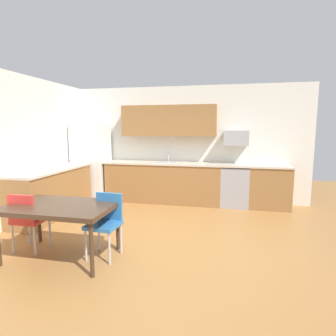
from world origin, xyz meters
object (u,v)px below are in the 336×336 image
microwave (236,138)px  chair_far_side (27,217)px  oven_range (234,186)px  refrigerator (92,162)px  dining_table (60,209)px  chair_near_table (106,220)px

microwave → chair_far_side: (-2.85, -3.16, -1.00)m
oven_range → chair_far_side: 4.18m
refrigerator → dining_table: 3.23m
dining_table → chair_near_table: 0.61m
refrigerator → chair_near_table: refrigerator is taller
chair_near_table → refrigerator: bearing=120.5°
chair_near_table → chair_far_side: (-1.10, -0.15, 0.00)m
refrigerator → dining_table: size_ratio=1.29×
refrigerator → chair_far_side: (0.57, -2.98, -0.40)m
chair_near_table → microwave: bearing=59.9°
microwave → chair_far_side: microwave is taller
oven_range → refrigerator: bearing=-178.7°
refrigerator → dining_table: refrigerator is taller
refrigerator → microwave: bearing=3.0°
oven_range → dining_table: 3.87m
microwave → dining_table: (-2.30, -3.20, -0.84)m
chair_near_table → chair_far_side: same height
oven_range → microwave: bearing=90.0°
refrigerator → microwave: refrigerator is taller
refrigerator → chair_near_table: bearing=-59.5°
oven_range → microwave: (0.00, 0.10, 1.05)m
refrigerator → oven_range: 3.44m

